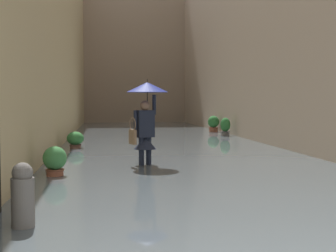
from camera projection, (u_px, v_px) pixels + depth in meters
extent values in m
plane|color=slate|center=(160.00, 146.00, 16.05)|extent=(69.24, 69.24, 0.00)
cube|color=#515B60|center=(160.00, 143.00, 16.05)|extent=(7.39, 33.70, 0.18)
cube|color=tan|center=(36.00, 16.00, 15.24)|extent=(1.80, 31.70, 8.90)
cube|color=gray|center=(134.00, 52.00, 30.37)|extent=(10.19, 1.80, 9.76)
cube|color=black|center=(141.00, 171.00, 10.01)|extent=(0.19, 0.26, 0.10)
cylinder|color=#1E2333|center=(141.00, 153.00, 9.99)|extent=(0.16, 0.16, 0.69)
cube|color=black|center=(149.00, 170.00, 10.10)|extent=(0.19, 0.26, 0.10)
cylinder|color=#1E2333|center=(149.00, 153.00, 10.08)|extent=(0.16, 0.16, 0.69)
cube|color=#1E2333|center=(145.00, 124.00, 10.00)|extent=(0.43, 0.35, 0.60)
cone|color=#1E2333|center=(145.00, 143.00, 10.02)|extent=(0.65, 0.65, 0.28)
sphere|color=#8C664C|center=(145.00, 106.00, 9.98)|extent=(0.22, 0.22, 0.22)
cylinder|color=#1E2333|center=(154.00, 105.00, 10.09)|extent=(0.11, 0.11, 0.44)
cylinder|color=#1E2333|center=(136.00, 121.00, 9.88)|extent=(0.11, 0.11, 0.48)
cylinder|color=black|center=(147.00, 99.00, 10.00)|extent=(0.02, 0.02, 0.51)
cone|color=navy|center=(147.00, 87.00, 9.98)|extent=(0.93, 0.93, 0.22)
cylinder|color=black|center=(147.00, 81.00, 9.98)|extent=(0.01, 0.01, 0.08)
cube|color=#8C6B4C|center=(133.00, 137.00, 9.85)|extent=(0.16, 0.28, 0.32)
torus|color=#8C6B4C|center=(133.00, 124.00, 9.83)|extent=(0.13, 0.29, 0.30)
cylinder|color=#66605B|center=(225.00, 136.00, 18.40)|extent=(0.32, 0.32, 0.34)
torus|color=#56524E|center=(225.00, 132.00, 18.39)|extent=(0.36, 0.36, 0.04)
ellipsoid|color=#2D7033|center=(225.00, 125.00, 18.38)|extent=(0.40, 0.40, 0.57)
cylinder|color=#9E563D|center=(213.00, 132.00, 20.75)|extent=(0.40, 0.40, 0.36)
torus|color=brown|center=(213.00, 128.00, 20.74)|extent=(0.44, 0.44, 0.04)
ellipsoid|color=#2D7033|center=(213.00, 122.00, 20.73)|extent=(0.52, 0.52, 0.54)
cylinder|color=brown|center=(75.00, 149.00, 13.65)|extent=(0.33, 0.33, 0.27)
torus|color=brown|center=(75.00, 145.00, 13.65)|extent=(0.36, 0.36, 0.04)
ellipsoid|color=#387F3D|center=(75.00, 138.00, 13.64)|extent=(0.50, 0.50, 0.40)
cylinder|color=#9E563D|center=(55.00, 177.00, 8.62)|extent=(0.32, 0.32, 0.29)
torus|color=brown|center=(55.00, 170.00, 8.62)|extent=(0.35, 0.35, 0.04)
ellipsoid|color=#428947|center=(55.00, 158.00, 8.60)|extent=(0.45, 0.45, 0.45)
cylinder|color=slate|center=(23.00, 210.00, 5.11)|extent=(0.26, 0.26, 0.74)
sphere|color=slate|center=(22.00, 173.00, 5.09)|extent=(0.23, 0.23, 0.23)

